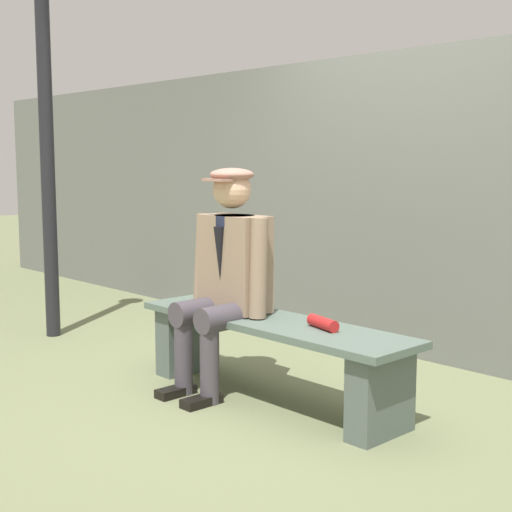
# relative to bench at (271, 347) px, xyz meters

# --- Properties ---
(ground_plane) EXTENTS (30.00, 30.00, 0.00)m
(ground_plane) POSITION_rel_bench_xyz_m (0.00, 0.00, -0.31)
(ground_plane) COLOR #6D7450
(bench) EXTENTS (1.84, 0.46, 0.47)m
(bench) POSITION_rel_bench_xyz_m (0.00, 0.00, 0.00)
(bench) COLOR #526358
(bench) RESTS_ON ground
(seated_man) EXTENTS (0.60, 0.60, 1.32)m
(seated_man) POSITION_rel_bench_xyz_m (0.31, 0.07, 0.41)
(seated_man) COLOR #8F755F
(seated_man) RESTS_ON ground
(rolled_magazine) EXTENTS (0.23, 0.12, 0.06)m
(rolled_magazine) POSITION_rel_bench_xyz_m (-0.36, -0.03, 0.19)
(rolled_magazine) COLOR #B21E1E
(rolled_magazine) RESTS_ON bench
(stadium_wall) EXTENTS (12.00, 0.24, 2.11)m
(stadium_wall) POSITION_rel_bench_xyz_m (0.00, -1.47, 0.74)
(stadium_wall) COLOR slate
(stadium_wall) RESTS_ON ground
(lamp_post) EXTENTS (0.24, 0.24, 3.16)m
(lamp_post) POSITION_rel_bench_xyz_m (2.28, 0.15, 1.60)
(lamp_post) COLOR black
(lamp_post) RESTS_ON ground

